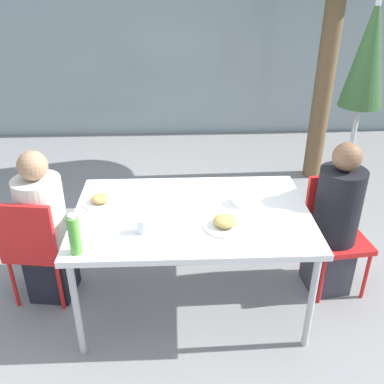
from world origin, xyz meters
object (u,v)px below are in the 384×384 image
object	(u,v)px
person_left	(45,232)
salad_bowl	(242,200)
closed_umbrella	(367,64)
chair_right	(335,225)
person_right	(335,224)
drinking_cup	(143,226)
bottle	(74,235)
chair_left	(35,243)

from	to	relation	value
person_left	salad_bowl	xyz separation A→B (m)	(1.37, -0.04, 0.24)
person_left	closed_umbrella	bearing A→B (deg)	28.13
chair_right	salad_bowl	bearing A→B (deg)	1.86
chair_right	person_right	bearing A→B (deg)	58.11
person_right	drinking_cup	xyz separation A→B (m)	(-1.33, -0.35, 0.24)
drinking_cup	salad_bowl	size ratio (longest dim) A/B	0.64
person_left	closed_umbrella	world-z (taller)	closed_umbrella
bottle	salad_bowl	size ratio (longest dim) A/B	1.73
chair_left	drinking_cup	bearing A→B (deg)	-12.76
chair_left	person_left	distance (m)	0.10
chair_right	person_right	distance (m)	0.11
chair_left	person_right	bearing A→B (deg)	9.05
person_left	chair_left	bearing A→B (deg)	-121.89
chair_left	closed_umbrella	bearing A→B (deg)	29.12
closed_umbrella	drinking_cup	distance (m)	2.31
person_right	salad_bowl	world-z (taller)	person_right
person_right	bottle	distance (m)	1.81
chair_left	bottle	world-z (taller)	bottle
person_left	salad_bowl	size ratio (longest dim) A/B	8.01
person_right	drinking_cup	size ratio (longest dim) A/B	12.76
closed_umbrella	salad_bowl	distance (m)	1.65
person_left	person_right	distance (m)	2.06
person_left	person_right	xyz separation A→B (m)	(2.06, -0.02, 0.02)
chair_left	chair_right	bearing A→B (deg)	11.29
chair_right	salad_bowl	xyz separation A→B (m)	(-0.72, -0.11, 0.29)
person_left	drinking_cup	world-z (taller)	person_left
bottle	closed_umbrella	bearing A→B (deg)	34.90
person_left	drinking_cup	distance (m)	0.85
drinking_cup	person_right	bearing A→B (deg)	14.52
salad_bowl	closed_umbrella	bearing A→B (deg)	40.99
closed_umbrella	bottle	size ratio (longest dim) A/B	8.16
person_right	bottle	size ratio (longest dim) A/B	4.75
person_left	closed_umbrella	distance (m)	2.83
chair_left	salad_bowl	bearing A→B (deg)	8.90
closed_umbrella	salad_bowl	world-z (taller)	closed_umbrella
closed_umbrella	bottle	distance (m)	2.68
person_right	bottle	xyz separation A→B (m)	(-1.70, -0.54, 0.32)
chair_left	person_left	bearing A→B (deg)	58.11
person_left	chair_right	bearing A→B (deg)	9.41
drinking_cup	salad_bowl	world-z (taller)	drinking_cup
chair_right	bottle	xyz separation A→B (m)	(-1.74, -0.62, 0.38)
person_left	person_right	world-z (taller)	person_right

